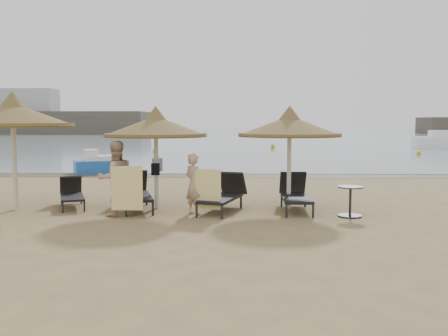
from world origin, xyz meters
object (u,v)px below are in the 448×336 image
Objects in this scene: side_table at (350,202)px; person_right at (194,179)px; person_left at (115,173)px; palapa_right at (290,127)px; lounger_near_right at (224,194)px; lounger_far_left at (72,194)px; lounger_near_left at (136,192)px; pedal_boat at (100,164)px; palapa_center at (156,127)px; lounger_far_right at (295,193)px; palapa_left at (13,116)px.

person_right is (-3.76, 0.16, 0.53)m from side_table.
person_left is at bearing -179.68° from side_table.
lounger_near_right is (-1.69, -0.36, -1.72)m from palapa_right.
lounger_far_left is 2.10m from person_left.
pedal_boat is at bearing 95.14° from lounger_near_left.
palapa_center is 2.94m from lounger_far_left.
lounger_far_right is 2.87× the size of side_table.
palapa_left is at bearing -176.68° from palapa_right.
palapa_center is 1.29× the size of lounger_far_right.
lounger_far_right is at bearing 21.49° from lounger_near_right.
lounger_near_left is (-4.02, -0.12, -1.71)m from palapa_right.
lounger_near_right is at bearing -8.37° from palapa_center.
palapa_right is 1.29× the size of person_left.
palapa_right reaches higher than person_right.
person_left is (2.79, -0.76, -1.37)m from palapa_left.
palapa_right is 1.29× the size of lounger_far_right.
palapa_right reaches higher than side_table.
person_left is at bearing -145.94° from lounger_near_right.
palapa_right is (7.08, 0.41, -0.28)m from palapa_left.
palapa_center is 1.00× the size of palapa_right.
side_table is at bearing -26.57° from lounger_near_left.
palapa_left reaches higher than person_right.
palapa_left reaches higher than lounger_near_left.
lounger_far_right is at bearing 142.32° from side_table.
palapa_right is 11.73m from pedal_boat.
palapa_left reaches higher than person_left.
lounger_far_right is 0.81× the size of pedal_boat.
palapa_center reaches higher than person_right.
lounger_near_right is at bearing -82.07° from pedal_boat.
person_right is (1.61, -0.86, 0.44)m from lounger_near_left.
lounger_near_right is 1.27× the size of person_right.
lounger_near_right is 1.05m from person_right.
pedal_boat reaches higher than lounger_far_left.
side_table is (8.43, -0.73, -2.08)m from palapa_left.
palapa_right is 1.56× the size of person_right.
lounger_near_right is (2.33, -0.24, -0.00)m from lounger_near_left.
lounger_far_left is at bearing -71.19° from person_left.
palapa_center reaches higher than lounger_near_left.
person_left is at bearing -120.20° from lounger_near_left.
palapa_center is (3.61, 0.31, -0.29)m from palapa_left.
side_table is 13.35m from pedal_boat.
lounger_far_left is 0.82× the size of lounger_near_right.
person_left reaches higher than lounger_near_right.
person_left is (-4.43, -0.97, 0.63)m from lounger_far_right.
palapa_right is 1.05× the size of pedal_boat.
lounger_far_right is at bearing -23.87° from lounger_far_left.
lounger_far_left is 0.86× the size of lounger_far_right.
palapa_center is 1.49× the size of lounger_far_left.
palapa_center is 1.79m from lounger_near_left.
person_left reaches higher than pedal_boat.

